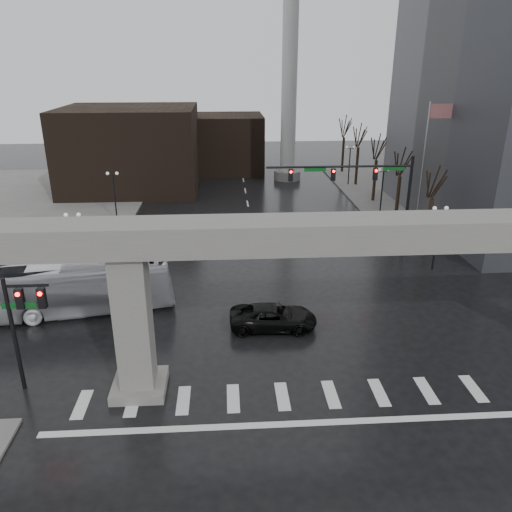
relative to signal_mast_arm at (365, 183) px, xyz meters
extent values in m
plane|color=black|center=(-8.99, -18.80, -5.83)|extent=(160.00, 160.00, 0.00)
cube|color=slate|center=(17.01, 17.20, -5.75)|extent=(28.00, 36.00, 0.15)
cube|color=slate|center=(-34.99, 17.20, -5.75)|extent=(28.00, 36.00, 0.15)
cube|color=gray|center=(-8.99, -18.80, 2.17)|extent=(48.00, 2.20, 1.40)
cube|color=gray|center=(-15.99, -18.80, -2.18)|extent=(1.60, 1.60, 7.30)
cube|color=gray|center=(-15.99, -18.80, -5.58)|extent=(2.60, 2.60, 0.50)
cube|color=black|center=(-22.99, 23.20, -0.83)|extent=(16.00, 14.00, 10.00)
cube|color=black|center=(-10.99, 33.20, -1.83)|extent=(10.00, 10.00, 8.00)
cylinder|color=beige|center=(-2.99, 27.20, 9.17)|extent=(2.00, 2.00, 30.00)
cylinder|color=gray|center=(-2.99, 27.20, -5.23)|extent=(3.60, 3.60, 1.20)
cylinder|color=black|center=(3.81, 0.00, -1.83)|extent=(0.24, 0.24, 8.00)
cylinder|color=black|center=(-2.19, 0.00, 1.37)|extent=(12.00, 0.18, 0.18)
cube|color=black|center=(0.81, 0.00, 0.72)|extent=(0.35, 0.30, 1.00)
cube|color=black|center=(-2.69, 0.00, 0.72)|extent=(0.35, 0.30, 1.00)
cube|color=black|center=(-6.19, 0.00, 0.72)|extent=(0.35, 0.30, 1.00)
sphere|color=#FF0C05|center=(0.81, -0.18, 1.02)|extent=(0.20, 0.20, 0.20)
cube|color=#0B4F17|center=(2.31, 0.00, 1.17)|extent=(1.80, 0.05, 0.35)
cube|color=#0B4F17|center=(-4.19, 0.00, 1.17)|extent=(1.80, 0.05, 0.35)
cylinder|color=black|center=(-21.79, -18.30, -2.83)|extent=(0.20, 0.20, 6.00)
cylinder|color=black|center=(-20.79, -18.30, -0.23)|extent=(2.00, 0.14, 0.14)
cube|color=black|center=(-21.19, -18.30, -0.88)|extent=(0.35, 0.30, 1.00)
cube|color=black|center=(-20.19, -18.30, -0.88)|extent=(0.35, 0.30, 1.00)
cube|color=#0B4F17|center=(-21.29, -18.30, -1.23)|extent=(1.60, 0.05, 0.30)
cylinder|color=silver|center=(6.01, 3.20, 0.17)|extent=(0.12, 0.12, 12.00)
cube|color=red|center=(7.01, 3.20, 5.37)|extent=(2.00, 0.03, 1.20)
cylinder|color=black|center=(4.51, -4.80, -3.43)|extent=(0.14, 0.14, 4.80)
cube|color=black|center=(4.51, -4.80, -1.08)|extent=(0.90, 0.06, 0.06)
sphere|color=silver|center=(4.06, -4.80, -0.88)|extent=(0.32, 0.32, 0.32)
sphere|color=silver|center=(4.96, -4.80, -0.88)|extent=(0.32, 0.32, 0.32)
cylinder|color=black|center=(4.51, 9.20, -3.43)|extent=(0.14, 0.14, 4.80)
cube|color=black|center=(4.51, 9.20, -1.08)|extent=(0.90, 0.06, 0.06)
sphere|color=silver|center=(4.06, 9.20, -0.88)|extent=(0.32, 0.32, 0.32)
sphere|color=silver|center=(4.96, 9.20, -0.88)|extent=(0.32, 0.32, 0.32)
cylinder|color=black|center=(4.51, 23.20, -3.43)|extent=(0.14, 0.14, 4.80)
cube|color=black|center=(4.51, 23.20, -1.08)|extent=(0.90, 0.06, 0.06)
sphere|color=silver|center=(4.06, 23.20, -0.88)|extent=(0.32, 0.32, 0.32)
sphere|color=silver|center=(4.96, 23.20, -0.88)|extent=(0.32, 0.32, 0.32)
cylinder|color=black|center=(-22.49, -4.80, -3.43)|extent=(0.14, 0.14, 4.80)
cube|color=black|center=(-22.49, -4.80, -1.08)|extent=(0.90, 0.06, 0.06)
sphere|color=silver|center=(-22.94, -4.80, -0.88)|extent=(0.32, 0.32, 0.32)
sphere|color=silver|center=(-22.04, -4.80, -0.88)|extent=(0.32, 0.32, 0.32)
cylinder|color=black|center=(-22.49, 9.20, -3.43)|extent=(0.14, 0.14, 4.80)
cube|color=black|center=(-22.49, 9.20, -1.08)|extent=(0.90, 0.06, 0.06)
sphere|color=silver|center=(-22.94, 9.20, -0.88)|extent=(0.32, 0.32, 0.32)
sphere|color=silver|center=(-22.04, 9.20, -0.88)|extent=(0.32, 0.32, 0.32)
cylinder|color=black|center=(-22.49, 23.20, -3.43)|extent=(0.14, 0.14, 4.80)
cube|color=black|center=(-22.49, 23.20, -1.08)|extent=(0.90, 0.06, 0.06)
sphere|color=silver|center=(-22.94, 23.20, -0.88)|extent=(0.32, 0.32, 0.32)
sphere|color=silver|center=(-22.04, 23.20, -0.88)|extent=(0.32, 0.32, 0.32)
cylinder|color=black|center=(5.51, -0.80, -3.55)|extent=(0.34, 0.34, 4.55)
cylinder|color=black|center=(5.51, -0.80, 0.18)|extent=(0.12, 1.52, 2.98)
cylinder|color=black|center=(6.01, -0.55, -0.05)|extent=(0.83, 1.14, 2.51)
cylinder|color=black|center=(5.51, 7.20, -3.50)|extent=(0.34, 0.34, 4.66)
cylinder|color=black|center=(5.51, 7.20, 0.32)|extent=(0.12, 1.55, 3.05)
cylinder|color=black|center=(6.01, 7.45, 0.08)|extent=(0.85, 1.16, 2.57)
cylinder|color=black|center=(5.51, 15.20, -3.45)|extent=(0.34, 0.34, 4.76)
cylinder|color=black|center=(5.51, 15.20, 0.46)|extent=(0.12, 1.59, 3.11)
cylinder|color=black|center=(6.01, 15.45, 0.22)|extent=(0.86, 1.18, 2.62)
cylinder|color=black|center=(5.51, 23.20, -3.40)|extent=(0.34, 0.34, 4.87)
cylinder|color=black|center=(5.51, 23.20, 0.60)|extent=(0.12, 1.62, 3.18)
cylinder|color=black|center=(6.01, 23.45, 0.35)|extent=(0.88, 1.20, 2.68)
cylinder|color=black|center=(5.51, 31.20, -3.34)|extent=(0.34, 0.34, 4.97)
cylinder|color=black|center=(5.51, 31.20, 0.74)|extent=(0.12, 1.65, 3.25)
cylinder|color=black|center=(6.01, 31.45, 0.48)|extent=(0.89, 1.23, 2.74)
imported|color=black|center=(-8.81, -13.11, -5.10)|extent=(5.39, 2.68, 1.47)
imported|color=silver|center=(-21.36, -10.14, -4.08)|extent=(12.84, 4.95, 3.49)
imported|color=black|center=(-8.90, 4.53, -5.17)|extent=(1.93, 4.00, 1.32)
camera|label=1|loc=(-11.57, -39.77, 9.48)|focal=35.00mm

